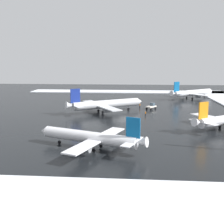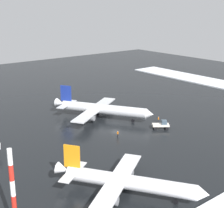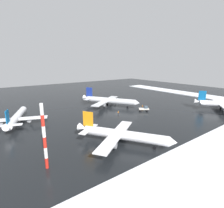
# 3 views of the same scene
# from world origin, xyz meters

# --- Properties ---
(ground_plane) EXTENTS (240.00, 240.00, 0.00)m
(ground_plane) POSITION_xyz_m (0.00, 0.00, 0.00)
(ground_plane) COLOR black
(snow_bank_right) EXTENTS (14.00, 116.00, 0.50)m
(snow_bank_right) POSITION_xyz_m (67.00, 0.00, 0.25)
(snow_bank_right) COLOR white
(snow_bank_right) RESTS_ON ground_plane
(airplane_foreground_jet) EXTENTS (24.10, 28.12, 9.36)m
(airplane_foreground_jet) POSITION_xyz_m (-0.40, 6.49, 3.09)
(airplane_foreground_jet) COLOR silver
(airplane_foreground_jet) RESTS_ON ground_plane
(airplane_far_rear) EXTENTS (21.51, 25.04, 8.46)m
(airplane_far_rear) POSITION_xyz_m (-22.82, -31.02, 2.80)
(airplane_far_rear) COLOR white
(airplane_far_rear) RESTS_ON ground_plane
(airplane_parked_portside) EXTENTS (21.66, 25.60, 7.92)m
(airplane_parked_portside) POSITION_xyz_m (-43.75, 5.14, 2.62)
(airplane_parked_portside) COLOR white
(airplane_parked_portside) RESTS_ON ground_plane
(pushback_tug) EXTENTS (5.00, 4.52, 2.50)m
(pushback_tug) POSITION_xyz_m (7.51, -11.06, 1.28)
(pushback_tug) COLOR silver
(pushback_tug) RESTS_ON ground_plane
(ground_crew_near_tug) EXTENTS (0.36, 0.36, 1.71)m
(ground_crew_near_tug) POSITION_xyz_m (10.87, -6.57, 0.97)
(ground_crew_near_tug) COLOR black
(ground_crew_near_tug) RESTS_ON ground_plane
(ground_crew_by_nose_gear) EXTENTS (0.36, 0.36, 1.71)m
(ground_crew_by_nose_gear) POSITION_xyz_m (-5.92, -8.17, 0.97)
(ground_crew_by_nose_gear) COLOR black
(ground_crew_by_nose_gear) RESTS_ON ground_plane
(antenna_mast) EXTENTS (0.70, 0.70, 14.54)m
(antenna_mast) POSITION_xyz_m (-43.28, -30.13, 7.27)
(antenna_mast) COLOR red
(antenna_mast) RESTS_ON ground_plane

